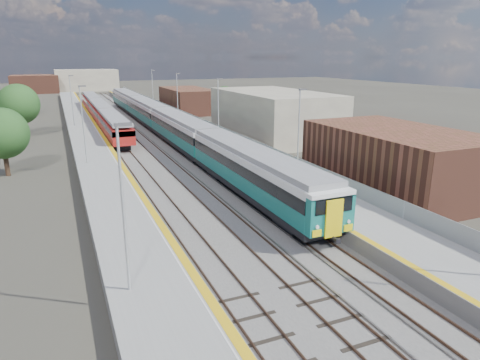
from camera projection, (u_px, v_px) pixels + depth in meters
ground at (155, 138)px, 60.38m from camera, size 320.00×320.00×0.00m
ballast_bed at (136, 136)px, 61.74m from camera, size 10.50×155.00×0.06m
tracks at (138, 134)px, 63.43m from camera, size 8.96×160.00×0.17m
platform_right at (186, 130)px, 64.43m from camera, size 4.70×155.00×8.52m
platform_left at (86, 136)px, 59.04m from camera, size 4.30×155.00×8.52m
buildings at (31, 58)px, 128.99m from camera, size 72.00×185.50×40.00m
green_train at (161, 119)px, 62.28m from camera, size 3.09×85.90×3.40m
red_train at (100, 111)px, 74.01m from camera, size 2.70×54.72×3.40m
tree_a at (2, 133)px, 40.18m from camera, size 4.85×4.85×6.57m
tree_b at (19, 104)px, 59.37m from camera, size 5.57×5.57×7.55m
tree_c at (22, 99)px, 82.01m from camera, size 3.84×3.84×5.20m
tree_d at (225, 96)px, 86.61m from camera, size 4.03×4.03×5.47m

